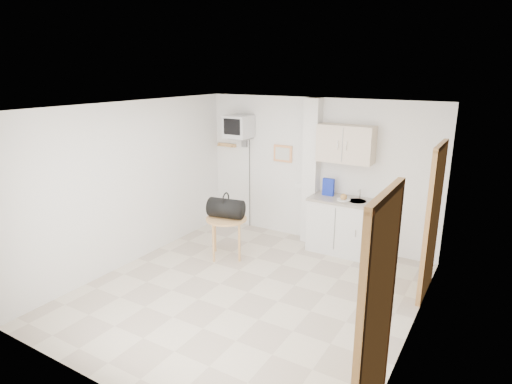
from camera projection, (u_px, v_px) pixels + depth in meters
The scene contains 7 objects.
ground at pixel (248, 292), 5.86m from camera, with size 4.50×4.50×0.00m, color beige.
room_envelope at pixel (267, 185), 5.39m from camera, with size 4.24×4.54×2.55m.
kitchenette at pixel (342, 205), 7.01m from camera, with size 1.03×0.58×2.10m.
crt_television at pixel (239, 127), 7.71m from camera, with size 0.44×0.45×2.15m.
round_table at pixel (226, 223), 6.84m from camera, with size 0.65×0.65×0.66m.
duffel_bag at pixel (226, 208), 6.80m from camera, with size 0.60×0.40×0.42m.
water_bottle at pixel (382, 295), 5.45m from camera, with size 0.13×0.13×0.38m.
Camera 1 is at (2.80, -4.45, 2.94)m, focal length 30.00 mm.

